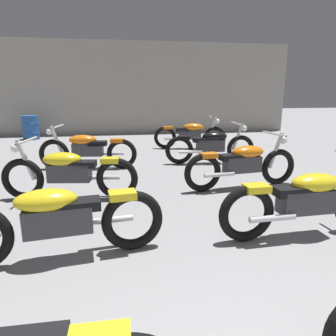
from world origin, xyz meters
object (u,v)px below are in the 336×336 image
Objects in this scene: motorcycle_right_row_1 at (307,200)px; motorcycle_left_row_2 at (69,172)px; motorcycle_right_row_3 at (211,145)px; motorcycle_right_row_4 at (190,134)px; motorcycle_right_row_2 at (243,163)px; motorcycle_left_row_3 at (87,149)px; motorcycle_left_row_1 at (57,218)px; oil_drum at (31,127)px.

motorcycle_left_row_2 is at bearing 148.45° from motorcycle_right_row_1.
motorcycle_right_row_4 is at bearing 90.68° from motorcycle_right_row_3.
motorcycle_left_row_2 is at bearing -178.17° from motorcycle_right_row_2.
motorcycle_left_row_3 is 1.01× the size of motorcycle_right_row_4.
motorcycle_left_row_3 and motorcycle_right_row_1 have the same top height.
motorcycle_left_row_1 is at bearing -85.52° from motorcycle_left_row_2.
motorcycle_right_row_1 is 1.00× the size of motorcycle_right_row_2.
motorcycle_left_row_3 and motorcycle_right_row_2 have the same top height.
motorcycle_left_row_3 is 4.78m from motorcycle_right_row_1.
motorcycle_right_row_1 is at bearing 1.84° from motorcycle_left_row_1.
motorcycle_left_row_3 is 1.00× the size of motorcycle_right_row_1.
motorcycle_right_row_3 is (0.03, 3.90, 0.00)m from motorcycle_right_row_1.
motorcycle_left_row_2 is 1.00× the size of motorcycle_right_row_3.
motorcycle_right_row_3 is at bearing -89.32° from motorcycle_right_row_4.
oil_drum is at bearing 151.61° from motorcycle_right_row_4.
motorcycle_left_row_3 and motorcycle_right_row_4 have the same top height.
motorcycle_left_row_3 is 2.55× the size of oil_drum.
motorcycle_right_row_1 and motorcycle_right_row_2 have the same top height.
motorcycle_right_row_2 is 1.00× the size of motorcycle_right_row_3.
motorcycle_left_row_1 is 4.90m from motorcycle_right_row_3.
motorcycle_right_row_1 is 3.90m from motorcycle_right_row_3.
oil_drum is (-2.43, 8.82, -0.03)m from motorcycle_left_row_1.
motorcycle_left_row_1 is 1.00× the size of motorcycle_right_row_1.
motorcycle_right_row_1 is (2.81, 0.09, 0.00)m from motorcycle_left_row_1.
motorcycle_right_row_2 is at bearing -52.40° from oil_drum.
motorcycle_left_row_3 is (-0.03, 3.93, 0.00)m from motorcycle_left_row_1.
motorcycle_left_row_2 is 5.04m from motorcycle_right_row_4.
motorcycle_right_row_2 and motorcycle_right_row_3 have the same top height.
motorcycle_left_row_2 is (-0.15, 1.91, 0.00)m from motorcycle_left_row_1.
motorcycle_left_row_3 is 1.00× the size of motorcycle_right_row_3.
motorcycle_right_row_1 is 5.89m from motorcycle_right_row_4.
motorcycle_left_row_1 reaches higher than oil_drum.
motorcycle_left_row_3 is at bearing -144.21° from motorcycle_right_row_4.
oil_drum is (-5.25, 8.73, -0.03)m from motorcycle_right_row_1.
motorcycle_right_row_3 is at bearing 54.52° from motorcycle_left_row_1.
motorcycle_right_row_3 is at bearing 89.57° from motorcycle_right_row_1.
motorcycle_left_row_2 is at bearing -126.09° from motorcycle_right_row_4.
oil_drum is at bearing 121.00° from motorcycle_right_row_1.
motorcycle_right_row_1 is at bearing -90.43° from motorcycle_right_row_3.
motorcycle_right_row_1 is at bearing -59.00° from oil_drum.
motorcycle_left_row_2 and motorcycle_right_row_4 have the same top height.
motorcycle_right_row_3 is (2.87, 0.06, 0.00)m from motorcycle_left_row_3.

